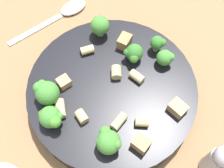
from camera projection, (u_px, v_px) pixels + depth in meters
ground_plane at (112, 97)px, 0.50m from camera, size 2.00×2.00×0.00m
pasta_bowl at (112, 91)px, 0.48m from camera, size 0.29×0.29×0.04m
broccoli_floret_0 at (51, 118)px, 0.42m from camera, size 0.03×0.04×0.04m
broccoli_floret_1 at (165, 58)px, 0.47m from camera, size 0.03×0.03×0.03m
broccoli_floret_2 at (108, 141)px, 0.40m from camera, size 0.04×0.04×0.04m
broccoli_floret_3 at (158, 43)px, 0.48m from camera, size 0.02×0.03×0.03m
broccoli_floret_4 at (134, 53)px, 0.48m from camera, size 0.03×0.03×0.03m
broccoli_floret_5 at (46, 92)px, 0.44m from camera, size 0.04×0.04×0.04m
broccoli_floret_6 at (100, 25)px, 0.50m from camera, size 0.03×0.03×0.04m
rigatoni_0 at (116, 72)px, 0.47m from camera, size 0.03×0.03×0.02m
rigatoni_1 at (119, 121)px, 0.43m from camera, size 0.03×0.02×0.01m
rigatoni_2 at (84, 118)px, 0.44m from camera, size 0.02×0.02×0.02m
rigatoni_3 at (142, 122)px, 0.43m from camera, size 0.02×0.03×0.02m
rigatoni_4 at (60, 108)px, 0.44m from camera, size 0.03×0.03×0.02m
rigatoni_5 at (137, 76)px, 0.47m from camera, size 0.02×0.02×0.01m
rigatoni_6 at (87, 50)px, 0.49m from camera, size 0.03×0.02×0.01m
chicken_chunk_0 at (124, 41)px, 0.50m from camera, size 0.03×0.02×0.02m
chicken_chunk_1 at (178, 108)px, 0.44m from camera, size 0.02×0.03×0.02m
chicken_chunk_2 at (141, 144)px, 0.41m from camera, size 0.02×0.03×0.02m
chicken_chunk_3 at (64, 82)px, 0.46m from camera, size 0.02×0.02×0.01m
pepper_shaker at (217, 161)px, 0.41m from camera, size 0.03×0.03×0.09m
spoon at (64, 13)px, 0.59m from camera, size 0.18×0.06×0.01m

